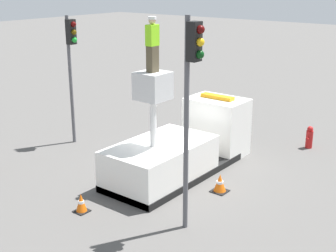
{
  "coord_description": "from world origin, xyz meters",
  "views": [
    {
      "loc": [
        -12.52,
        -9.51,
        6.86
      ],
      "look_at": [
        -1.98,
        -1.26,
        2.6
      ],
      "focal_mm": 50.0,
      "sensor_mm": 36.0,
      "label": 1
    }
  ],
  "objects_px": {
    "traffic_light_pole": "(191,85)",
    "traffic_cone_curbside": "(220,183)",
    "traffic_light_across": "(71,55)",
    "worker": "(152,45)",
    "bucket_truck": "(182,148)",
    "fire_hydrant": "(309,137)",
    "traffic_cone_rear": "(81,203)"
  },
  "relations": [
    {
      "from": "bucket_truck",
      "to": "worker",
      "type": "relative_size",
      "value": 3.68
    },
    {
      "from": "bucket_truck",
      "to": "traffic_cone_curbside",
      "type": "xyz_separation_m",
      "value": [
        -0.69,
        -2.07,
        -0.59
      ]
    },
    {
      "from": "worker",
      "to": "traffic_light_pole",
      "type": "height_order",
      "value": "traffic_light_pole"
    },
    {
      "from": "traffic_light_pole",
      "to": "traffic_cone_curbside",
      "type": "bearing_deg",
      "value": 12.75
    },
    {
      "from": "traffic_light_pole",
      "to": "traffic_cone_curbside",
      "type": "distance_m",
      "value": 4.73
    },
    {
      "from": "traffic_light_across",
      "to": "traffic_cone_rear",
      "type": "relative_size",
      "value": 9.09
    },
    {
      "from": "bucket_truck",
      "to": "worker",
      "type": "height_order",
      "value": "worker"
    },
    {
      "from": "traffic_cone_rear",
      "to": "traffic_light_pole",
      "type": "bearing_deg",
      "value": -68.99
    },
    {
      "from": "traffic_light_pole",
      "to": "traffic_cone_rear",
      "type": "height_order",
      "value": "traffic_light_pole"
    },
    {
      "from": "fire_hydrant",
      "to": "traffic_light_across",
      "type": "bearing_deg",
      "value": 124.21
    },
    {
      "from": "traffic_light_across",
      "to": "traffic_cone_curbside",
      "type": "height_order",
      "value": "traffic_light_across"
    },
    {
      "from": "bucket_truck",
      "to": "traffic_light_across",
      "type": "height_order",
      "value": "traffic_light_across"
    },
    {
      "from": "fire_hydrant",
      "to": "traffic_cone_curbside",
      "type": "relative_size",
      "value": 1.53
    },
    {
      "from": "worker",
      "to": "traffic_light_pole",
      "type": "relative_size",
      "value": 0.29
    },
    {
      "from": "worker",
      "to": "traffic_cone_curbside",
      "type": "bearing_deg",
      "value": -64.89
    },
    {
      "from": "traffic_light_across",
      "to": "traffic_cone_curbside",
      "type": "bearing_deg",
      "value": -92.54
    },
    {
      "from": "traffic_cone_curbside",
      "to": "worker",
      "type": "bearing_deg",
      "value": 115.11
    },
    {
      "from": "traffic_light_across",
      "to": "traffic_cone_curbside",
      "type": "distance_m",
      "value": 8.32
    },
    {
      "from": "traffic_light_pole",
      "to": "traffic_cone_rear",
      "type": "bearing_deg",
      "value": 111.01
    },
    {
      "from": "traffic_light_pole",
      "to": "traffic_cone_rear",
      "type": "relative_size",
      "value": 10.03
    },
    {
      "from": "worker",
      "to": "traffic_light_across",
      "type": "relative_size",
      "value": 0.32
    },
    {
      "from": "bucket_truck",
      "to": "traffic_cone_curbside",
      "type": "bearing_deg",
      "value": -108.39
    },
    {
      "from": "traffic_light_pole",
      "to": "traffic_cone_curbside",
      "type": "relative_size",
      "value": 9.63
    },
    {
      "from": "traffic_light_across",
      "to": "traffic_cone_rear",
      "type": "xyz_separation_m",
      "value": [
        -4.15,
        -4.94,
        -3.55
      ]
    },
    {
      "from": "worker",
      "to": "traffic_light_across",
      "type": "bearing_deg",
      "value": 76.55
    },
    {
      "from": "fire_hydrant",
      "to": "traffic_cone_curbside",
      "type": "bearing_deg",
      "value": 173.28
    },
    {
      "from": "worker",
      "to": "traffic_cone_curbside",
      "type": "height_order",
      "value": "worker"
    },
    {
      "from": "traffic_light_across",
      "to": "traffic_light_pole",
      "type": "bearing_deg",
      "value": -109.88
    },
    {
      "from": "fire_hydrant",
      "to": "traffic_cone_curbside",
      "type": "height_order",
      "value": "fire_hydrant"
    },
    {
      "from": "traffic_light_pole",
      "to": "fire_hydrant",
      "type": "distance_m",
      "value": 9.31
    },
    {
      "from": "traffic_cone_curbside",
      "to": "traffic_light_pole",
      "type": "bearing_deg",
      "value": -167.25
    },
    {
      "from": "traffic_light_pole",
      "to": "traffic_light_across",
      "type": "relative_size",
      "value": 1.1
    }
  ]
}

